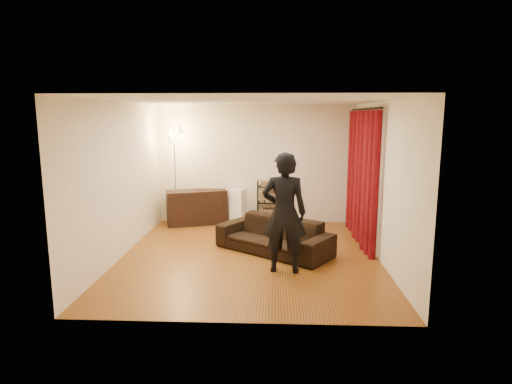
{
  "coord_description": "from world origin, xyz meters",
  "views": [
    {
      "loc": [
        0.43,
        -7.27,
        2.46
      ],
      "look_at": [
        0.1,
        0.3,
        1.1
      ],
      "focal_mm": 30.0,
      "sensor_mm": 36.0,
      "label": 1
    }
  ],
  "objects_px": {
    "wire_shelf": "(268,202)",
    "media_cabinet": "(197,207)",
    "person": "(284,213)",
    "floor_lamp": "(175,178)",
    "storage_boxes": "(238,206)",
    "sofa": "(274,236)"
  },
  "relations": [
    {
      "from": "storage_boxes",
      "to": "floor_lamp",
      "type": "height_order",
      "value": "floor_lamp"
    },
    {
      "from": "media_cabinet",
      "to": "storage_boxes",
      "type": "bearing_deg",
      "value": -13.32
    },
    {
      "from": "wire_shelf",
      "to": "sofa",
      "type": "bearing_deg",
      "value": -92.16
    },
    {
      "from": "person",
      "to": "storage_boxes",
      "type": "xyz_separation_m",
      "value": [
        -0.99,
        3.04,
        -0.56
      ]
    },
    {
      "from": "wire_shelf",
      "to": "floor_lamp",
      "type": "relative_size",
      "value": 0.46
    },
    {
      "from": "sofa",
      "to": "media_cabinet",
      "type": "distance_m",
      "value": 2.67
    },
    {
      "from": "person",
      "to": "storage_boxes",
      "type": "relative_size",
      "value": 2.38
    },
    {
      "from": "media_cabinet",
      "to": "storage_boxes",
      "type": "distance_m",
      "value": 0.94
    },
    {
      "from": "wire_shelf",
      "to": "media_cabinet",
      "type": "bearing_deg",
      "value": 175.65
    },
    {
      "from": "sofa",
      "to": "floor_lamp",
      "type": "distance_m",
      "value": 2.94
    },
    {
      "from": "sofa",
      "to": "wire_shelf",
      "type": "height_order",
      "value": "wire_shelf"
    },
    {
      "from": "person",
      "to": "floor_lamp",
      "type": "bearing_deg",
      "value": -45.2
    },
    {
      "from": "storage_boxes",
      "to": "wire_shelf",
      "type": "relative_size",
      "value": 0.79
    },
    {
      "from": "sofa",
      "to": "media_cabinet",
      "type": "height_order",
      "value": "media_cabinet"
    },
    {
      "from": "sofa",
      "to": "wire_shelf",
      "type": "relative_size",
      "value": 2.1
    },
    {
      "from": "person",
      "to": "wire_shelf",
      "type": "xyz_separation_m",
      "value": [
        -0.3,
        3.0,
        -0.45
      ]
    },
    {
      "from": "sofa",
      "to": "floor_lamp",
      "type": "relative_size",
      "value": 0.97
    },
    {
      "from": "storage_boxes",
      "to": "floor_lamp",
      "type": "relative_size",
      "value": 0.37
    },
    {
      "from": "person",
      "to": "storage_boxes",
      "type": "bearing_deg",
      "value": -67.72
    },
    {
      "from": "person",
      "to": "media_cabinet",
      "type": "xyz_separation_m",
      "value": [
        -1.93,
        2.95,
        -0.57
      ]
    },
    {
      "from": "sofa",
      "to": "wire_shelf",
      "type": "distance_m",
      "value": 2.06
    },
    {
      "from": "wire_shelf",
      "to": "storage_boxes",
      "type": "bearing_deg",
      "value": 170.98
    }
  ]
}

